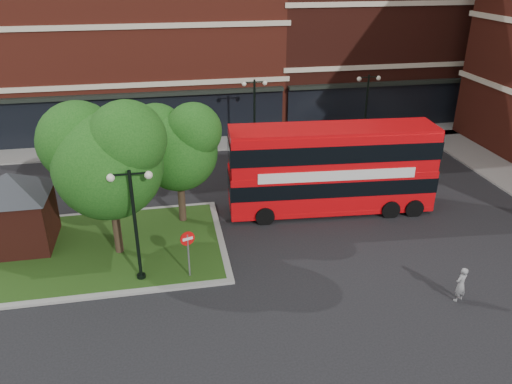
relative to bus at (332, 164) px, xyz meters
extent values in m
plane|color=black|center=(-4.25, -4.96, -2.65)|extent=(120.00, 120.00, 0.00)
cube|color=slate|center=(-4.25, 11.54, -2.59)|extent=(44.00, 3.00, 0.12)
cube|color=maroon|center=(-12.25, 19.04, 4.35)|extent=(26.00, 12.00, 14.00)
cube|color=#471911|center=(9.75, 19.04, 5.35)|extent=(18.00, 12.00, 16.00)
cube|color=gray|center=(-12.25, -1.96, -2.59)|extent=(12.60, 7.60, 0.12)
cube|color=#19380F|center=(-12.25, -1.96, -2.58)|extent=(12.00, 7.00, 0.15)
cube|color=#471911|center=(-15.25, -0.96, -1.25)|extent=(3.00, 3.00, 2.50)
cone|color=#23262B|center=(-15.25, -0.96, 0.55)|extent=(6.51, 6.51, 1.10)
cylinder|color=#2D2116|center=(-10.75, -2.46, -0.69)|extent=(0.36, 0.36, 3.92)
sphere|color=#154912|center=(-10.75, -2.46, 1.69)|extent=(4.60, 4.60, 4.60)
sphere|color=#154912|center=(-11.90, -1.77, 2.60)|extent=(3.45, 3.45, 3.45)
sphere|color=#154912|center=(-9.83, -2.92, 2.95)|extent=(3.22, 3.22, 3.22)
cylinder|color=#2D2116|center=(-7.75, 0.04, -0.92)|extent=(0.36, 0.36, 3.47)
sphere|color=#154912|center=(-7.75, 0.04, 1.19)|extent=(3.80, 3.80, 3.80)
sphere|color=#154912|center=(-8.70, 0.61, 2.00)|extent=(2.85, 2.85, 2.85)
sphere|color=#154912|center=(-6.99, -0.34, 2.31)|extent=(2.66, 2.66, 2.66)
cylinder|color=black|center=(-9.75, -4.76, -0.15)|extent=(0.14, 0.14, 5.00)
cylinder|color=black|center=(-9.75, -4.76, -2.50)|extent=(0.36, 0.36, 0.30)
cube|color=black|center=(-9.75, -4.76, 2.20)|extent=(1.40, 0.06, 0.06)
sphere|color=#F2EACC|center=(-10.45, -4.76, 2.10)|extent=(0.32, 0.32, 0.32)
sphere|color=#F2EACC|center=(-9.05, -4.76, 2.10)|extent=(0.32, 0.32, 0.32)
cylinder|color=black|center=(-2.25, 9.54, -0.15)|extent=(0.14, 0.14, 5.00)
cylinder|color=black|center=(-2.25, 9.54, -2.50)|extent=(0.36, 0.36, 0.30)
cube|color=black|center=(-2.25, 9.54, 2.20)|extent=(1.40, 0.06, 0.06)
sphere|color=#F2EACC|center=(-2.95, 9.54, 2.10)|extent=(0.32, 0.32, 0.32)
sphere|color=#F2EACC|center=(-1.55, 9.54, 2.10)|extent=(0.32, 0.32, 0.32)
cylinder|color=black|center=(5.75, 9.54, -0.15)|extent=(0.14, 0.14, 5.00)
cylinder|color=black|center=(5.75, 9.54, -2.50)|extent=(0.36, 0.36, 0.30)
cube|color=black|center=(5.75, 9.54, 2.20)|extent=(1.40, 0.06, 0.06)
sphere|color=#F2EACC|center=(5.05, 9.54, 2.10)|extent=(0.32, 0.32, 0.32)
sphere|color=#F2EACC|center=(6.45, 9.54, 2.10)|extent=(0.32, 0.32, 0.32)
cube|color=red|center=(0.00, 0.00, -1.21)|extent=(10.74, 3.19, 2.02)
cube|color=red|center=(0.00, 0.00, 0.81)|extent=(10.63, 3.16, 2.02)
cube|color=black|center=(0.00, 0.00, 0.91)|extent=(10.74, 3.19, 0.91)
cube|color=silver|center=(-0.09, -1.23, -0.15)|extent=(7.92, 0.63, 0.53)
imported|color=gray|center=(2.53, -8.46, -1.90)|extent=(0.64, 0.53, 1.50)
imported|color=#B1B4B9|center=(-7.38, 11.04, -1.95)|extent=(4.12, 1.68, 1.40)
imported|color=silver|center=(4.81, 9.54, -1.91)|extent=(4.66, 1.98, 1.49)
cylinder|color=slate|center=(-7.75, -4.98, -1.59)|extent=(0.08, 0.08, 2.13)
cylinder|color=red|center=(-7.75, -4.98, -0.72)|extent=(0.60, 0.24, 0.62)
cube|color=white|center=(-7.75, -4.98, -0.72)|extent=(0.42, 0.18, 0.12)
camera|label=1|loc=(-8.29, -22.68, 9.59)|focal=35.00mm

